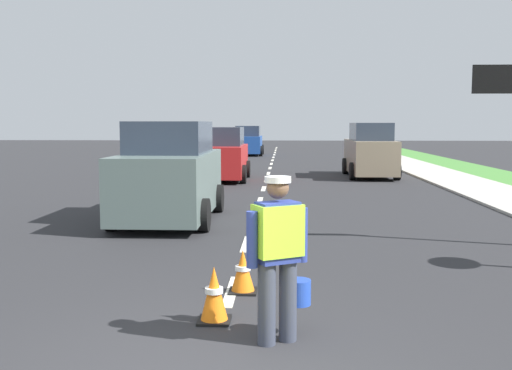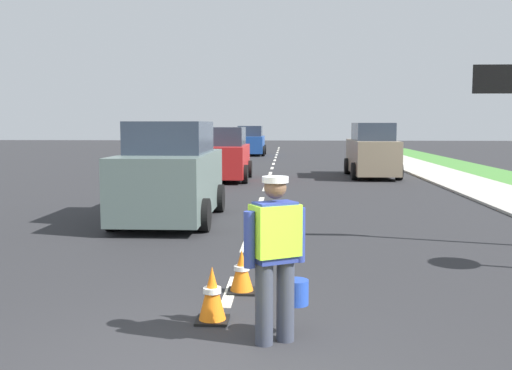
# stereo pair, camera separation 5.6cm
# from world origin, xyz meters

# --- Properties ---
(ground_plane) EXTENTS (96.00, 96.00, 0.00)m
(ground_plane) POSITION_xyz_m (0.00, 21.00, 0.00)
(ground_plane) COLOR #28282B
(lane_center_line) EXTENTS (0.14, 46.40, 0.01)m
(lane_center_line) POSITION_xyz_m (0.00, 25.20, 0.00)
(lane_center_line) COLOR silver
(lane_center_line) RESTS_ON ground
(road_worker) EXTENTS (0.64, 0.60, 1.67)m
(road_worker) POSITION_xyz_m (0.63, 0.96, 0.93)
(road_worker) COLOR #383D4C
(road_worker) RESTS_ON ground
(traffic_cone_near) EXTENTS (0.36, 0.36, 0.56)m
(traffic_cone_near) POSITION_xyz_m (0.15, 2.67, 0.28)
(traffic_cone_near) COLOR black
(traffic_cone_near) RESTS_ON ground
(traffic_cone_far) EXTENTS (0.36, 0.36, 0.62)m
(traffic_cone_far) POSITION_xyz_m (-0.09, 1.53, 0.31)
(traffic_cone_far) COLOR black
(traffic_cone_far) RESTS_ON ground
(car_oncoming_third) EXTENTS (2.05, 3.83, 1.99)m
(car_oncoming_third) POSITION_xyz_m (-1.77, 35.13, 0.92)
(car_oncoming_third) COLOR #1E4799
(car_oncoming_third) RESTS_ON ground
(car_oncoming_lead) EXTENTS (2.10, 4.30, 2.22)m
(car_oncoming_lead) POSITION_xyz_m (-1.88, 8.25, 1.03)
(car_oncoming_lead) COLOR slate
(car_oncoming_lead) RESTS_ON ground
(car_oncoming_second) EXTENTS (2.04, 3.90, 2.03)m
(car_oncoming_second) POSITION_xyz_m (-1.71, 17.64, 0.94)
(car_oncoming_second) COLOR red
(car_oncoming_second) RESTS_ON ground
(car_parked_far) EXTENTS (1.92, 4.40, 2.19)m
(car_parked_far) POSITION_xyz_m (4.16, 19.30, 1.02)
(car_parked_far) COLOR gray
(car_parked_far) RESTS_ON ground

